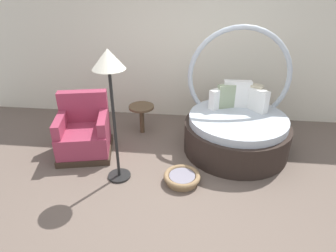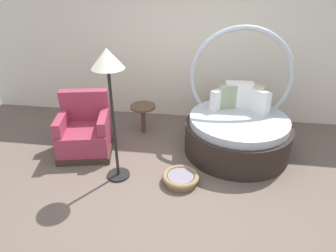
# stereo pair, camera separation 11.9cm
# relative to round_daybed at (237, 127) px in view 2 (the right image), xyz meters

# --- Properties ---
(ground_plane) EXTENTS (8.00, 8.00, 0.02)m
(ground_plane) POSITION_rel_round_daybed_xyz_m (-0.97, -1.13, -0.42)
(ground_plane) COLOR #66564C
(back_wall) EXTENTS (8.00, 0.12, 2.78)m
(back_wall) POSITION_rel_round_daybed_xyz_m (-0.97, 1.19, 0.98)
(back_wall) COLOR silver
(back_wall) RESTS_ON ground_plane
(round_daybed) EXTENTS (1.65, 1.65, 1.90)m
(round_daybed) POSITION_rel_round_daybed_xyz_m (0.00, 0.00, 0.00)
(round_daybed) COLOR #2D231E
(round_daybed) RESTS_ON ground_plane
(red_armchair) EXTENTS (0.95, 0.95, 0.94)m
(red_armchair) POSITION_rel_round_daybed_xyz_m (-2.39, -0.38, -0.08)
(red_armchair) COLOR #38281E
(red_armchair) RESTS_ON ground_plane
(pet_basket) EXTENTS (0.51, 0.51, 0.13)m
(pet_basket) POSITION_rel_round_daybed_xyz_m (-0.80, -0.99, -0.34)
(pet_basket) COLOR #8E704C
(pet_basket) RESTS_ON ground_plane
(side_table) EXTENTS (0.44, 0.44, 0.52)m
(side_table) POSITION_rel_round_daybed_xyz_m (-1.61, 0.35, 0.02)
(side_table) COLOR brown
(side_table) RESTS_ON ground_plane
(floor_lamp) EXTENTS (0.40, 0.40, 1.82)m
(floor_lamp) POSITION_rel_round_daybed_xyz_m (-1.70, -0.97, 1.12)
(floor_lamp) COLOR black
(floor_lamp) RESTS_ON ground_plane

